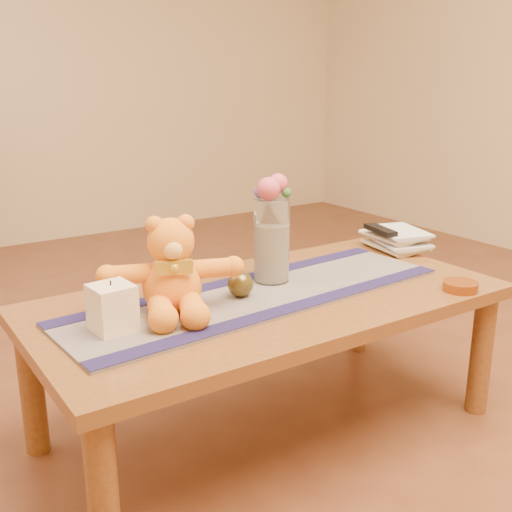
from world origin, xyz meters
TOP-DOWN VIEW (x-y plane):
  - floor at (0.00, 0.00)m, footprint 5.50×5.50m
  - wall_back at (0.00, 2.75)m, footprint 5.50×0.00m
  - coffee_table_top at (0.00, 0.00)m, footprint 1.40×0.70m
  - table_leg_fl at (-0.64, -0.29)m, footprint 0.07×0.07m
  - table_leg_fr at (0.64, -0.29)m, footprint 0.07×0.07m
  - table_leg_bl at (-0.64, 0.29)m, footprint 0.07×0.07m
  - table_leg_br at (0.64, 0.29)m, footprint 0.07×0.07m
  - persian_runner at (-0.03, 0.01)m, footprint 1.22×0.43m
  - runner_border_near at (-0.02, -0.13)m, footprint 1.20×0.14m
  - runner_border_far at (-0.04, 0.15)m, footprint 1.20×0.14m
  - teddy_bear at (-0.30, 0.04)m, footprint 0.45×0.41m
  - pillar_candle at (-0.49, -0.01)m, footprint 0.11×0.11m
  - candle_wick at (-0.49, -0.01)m, footprint 0.00×0.00m
  - glass_vase at (0.07, 0.09)m, footprint 0.11×0.11m
  - potpourri_fill at (0.07, 0.09)m, footprint 0.09×0.09m
  - rose_left at (0.05, 0.08)m, footprint 0.07×0.07m
  - rose_right at (0.09, 0.10)m, footprint 0.06×0.06m
  - blue_flower_back at (0.08, 0.13)m, footprint 0.04×0.04m
  - blue_flower_side at (0.04, 0.11)m, footprint 0.04×0.04m
  - leaf_sprig at (0.11, 0.07)m, footprint 0.03×0.03m
  - bronze_ball at (-0.09, 0.02)m, footprint 0.10×0.10m
  - book_bottom at (0.61, 0.17)m, footprint 0.20×0.25m
  - book_lower at (0.61, 0.16)m, footprint 0.22×0.26m
  - book_upper at (0.60, 0.17)m, footprint 0.19×0.24m
  - book_top at (0.61, 0.17)m, footprint 0.22×0.26m
  - tv_remote at (0.60, 0.16)m, footprint 0.08×0.17m
  - amber_dish at (0.51, -0.29)m, footprint 0.12×0.12m

SIDE VIEW (x-z plane):
  - floor at x=0.00m, z-range 0.00..0.00m
  - table_leg_fl at x=-0.64m, z-range 0.00..0.41m
  - table_leg_fr at x=0.64m, z-range 0.00..0.41m
  - table_leg_bl at x=-0.64m, z-range 0.00..0.41m
  - table_leg_br at x=0.64m, z-range 0.00..0.41m
  - coffee_table_top at x=0.00m, z-range 0.41..0.45m
  - persian_runner at x=-0.03m, z-range 0.45..0.46m
  - runner_border_near at x=-0.02m, z-range 0.46..0.46m
  - runner_border_far at x=-0.04m, z-range 0.46..0.46m
  - book_bottom at x=0.61m, z-range 0.45..0.47m
  - amber_dish at x=0.51m, z-range 0.45..0.48m
  - book_lower at x=0.61m, z-range 0.47..0.49m
  - bronze_ball at x=-0.09m, z-range 0.46..0.53m
  - book_upper at x=0.60m, z-range 0.49..0.51m
  - book_top at x=0.61m, z-range 0.51..0.53m
  - pillar_candle at x=-0.49m, z-range 0.46..0.58m
  - tv_remote at x=0.60m, z-range 0.53..0.54m
  - potpourri_fill at x=0.07m, z-range 0.46..0.64m
  - teddy_bear at x=-0.30m, z-range 0.46..0.71m
  - candle_wick at x=-0.49m, z-range 0.58..0.59m
  - glass_vase at x=0.07m, z-range 0.46..0.72m
  - leaf_sprig at x=0.11m, z-range 0.72..0.75m
  - blue_flower_side at x=0.04m, z-range 0.72..0.76m
  - blue_flower_back at x=0.08m, z-range 0.72..0.77m
  - rose_left at x=0.05m, z-range 0.72..0.79m
  - rose_right at x=0.09m, z-range 0.73..0.79m
  - wall_back at x=0.00m, z-range -1.40..4.10m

